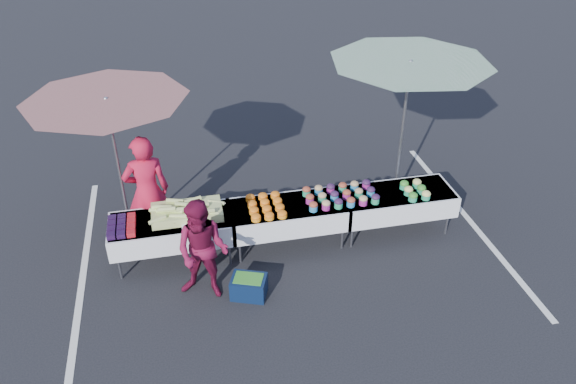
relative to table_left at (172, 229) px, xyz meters
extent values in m
plane|color=black|center=(1.80, 0.00, -0.58)|extent=(80.00, 80.00, 0.00)
cube|color=silver|center=(-1.40, 0.00, -0.58)|extent=(0.10, 5.00, 0.00)
cube|color=silver|center=(5.00, 0.00, -0.58)|extent=(0.10, 5.00, 0.00)
cube|color=white|center=(0.00, 0.00, 0.15)|extent=(1.80, 0.75, 0.04)
cube|color=white|center=(0.00, 0.00, -0.01)|extent=(1.86, 0.81, 0.36)
cylinder|color=slate|center=(-0.82, -0.29, -0.39)|extent=(0.04, 0.04, 0.39)
cylinder|color=slate|center=(-0.82, 0.29, -0.39)|extent=(0.04, 0.04, 0.39)
cylinder|color=slate|center=(0.82, -0.29, -0.39)|extent=(0.04, 0.04, 0.39)
cylinder|color=slate|center=(0.82, 0.29, -0.39)|extent=(0.04, 0.04, 0.39)
cube|color=white|center=(1.80, 0.00, 0.15)|extent=(1.80, 0.75, 0.04)
cube|color=white|center=(1.80, 0.00, -0.01)|extent=(1.86, 0.81, 0.36)
cylinder|color=slate|center=(0.98, -0.29, -0.39)|extent=(0.04, 0.04, 0.39)
cylinder|color=slate|center=(0.98, 0.29, -0.39)|extent=(0.04, 0.04, 0.39)
cylinder|color=slate|center=(2.62, -0.29, -0.39)|extent=(0.04, 0.04, 0.39)
cylinder|color=slate|center=(2.62, 0.29, -0.39)|extent=(0.04, 0.04, 0.39)
cube|color=white|center=(3.60, 0.00, 0.15)|extent=(1.80, 0.75, 0.04)
cube|color=white|center=(3.60, 0.00, -0.01)|extent=(1.86, 0.81, 0.36)
cylinder|color=slate|center=(2.78, -0.29, -0.39)|extent=(0.04, 0.04, 0.39)
cylinder|color=slate|center=(2.78, 0.29, -0.39)|extent=(0.04, 0.04, 0.39)
cylinder|color=slate|center=(4.42, -0.29, -0.39)|extent=(0.04, 0.04, 0.39)
cylinder|color=slate|center=(4.42, 0.29, -0.39)|extent=(0.04, 0.04, 0.39)
cube|color=black|center=(-0.85, -0.27, 0.21)|extent=(0.12, 0.12, 0.08)
cube|color=black|center=(-0.85, -0.13, 0.21)|extent=(0.12, 0.12, 0.08)
cube|color=black|center=(-0.85, 0.01, 0.21)|extent=(0.12, 0.12, 0.08)
cube|color=black|center=(-0.85, 0.15, 0.21)|extent=(0.12, 0.12, 0.08)
cube|color=black|center=(-0.71, -0.27, 0.21)|extent=(0.12, 0.12, 0.08)
cube|color=black|center=(-0.71, -0.13, 0.21)|extent=(0.12, 0.12, 0.08)
cube|color=black|center=(-0.71, 0.01, 0.21)|extent=(0.12, 0.12, 0.08)
cube|color=black|center=(-0.71, 0.15, 0.21)|extent=(0.12, 0.12, 0.08)
cube|color=#AC121B|center=(-0.57, -0.27, 0.21)|extent=(0.12, 0.12, 0.08)
cube|color=#AC121B|center=(-0.57, -0.13, 0.21)|extent=(0.12, 0.12, 0.08)
cube|color=#AC121B|center=(-0.57, 0.01, 0.21)|extent=(0.12, 0.12, 0.08)
cube|color=#AC121B|center=(-0.57, 0.15, 0.21)|extent=(0.12, 0.12, 0.08)
cube|color=#A2BC60|center=(0.25, 0.05, 0.24)|extent=(1.05, 0.55, 0.14)
cylinder|color=#A2BC60|center=(0.55, 0.20, 0.27)|extent=(0.27, 0.09, 0.10)
cylinder|color=#A2BC60|center=(-0.13, 0.10, 0.34)|extent=(0.27, 0.14, 0.07)
cylinder|color=#A2BC60|center=(0.36, -0.06, 0.38)|extent=(0.27, 0.14, 0.09)
cylinder|color=#A2BC60|center=(-0.17, 0.08, 0.28)|extent=(0.27, 0.15, 0.10)
cylinder|color=#A2BC60|center=(0.07, -0.01, 0.33)|extent=(0.27, 0.15, 0.08)
cylinder|color=#A2BC60|center=(0.21, 0.09, 0.36)|extent=(0.27, 0.10, 0.10)
cylinder|color=#A2BC60|center=(0.21, -0.03, 0.36)|extent=(0.27, 0.07, 0.08)
cylinder|color=#A2BC60|center=(0.12, -0.13, 0.31)|extent=(0.27, 0.14, 0.09)
cylinder|color=#A2BC60|center=(0.09, 0.25, 0.34)|extent=(0.27, 0.12, 0.08)
cylinder|color=#A2BC60|center=(0.71, 0.14, 0.29)|extent=(0.27, 0.16, 0.08)
cylinder|color=#A2BC60|center=(-0.06, 0.01, 0.34)|extent=(0.27, 0.11, 0.07)
cylinder|color=#A2BC60|center=(0.16, -0.18, 0.27)|extent=(0.27, 0.10, 0.07)
cylinder|color=#A2BC60|center=(0.36, 0.19, 0.35)|extent=(0.27, 0.12, 0.08)
cylinder|color=#A2BC60|center=(-0.18, -0.17, 0.31)|extent=(0.27, 0.15, 0.08)
cylinder|color=#A2BC60|center=(-0.09, 0.09, 0.36)|extent=(0.27, 0.10, 0.08)
cylinder|color=#A2BC60|center=(0.46, 0.00, 0.32)|extent=(0.27, 0.16, 0.10)
cylinder|color=#A2BC60|center=(-0.03, -0.02, 0.38)|extent=(0.27, 0.12, 0.09)
cylinder|color=#A2BC60|center=(0.52, -0.18, 0.37)|extent=(0.27, 0.09, 0.07)
cylinder|color=#A2BC60|center=(0.58, -0.15, 0.30)|extent=(0.27, 0.10, 0.09)
cylinder|color=#A2BC60|center=(0.50, -0.09, 0.28)|extent=(0.27, 0.12, 0.09)
cube|color=white|center=(0.30, -0.30, 0.19)|extent=(0.30, 0.25, 0.05)
cylinder|color=orange|center=(1.25, -0.28, 0.19)|extent=(0.15, 0.15, 0.05)
ellipsoid|color=#D7430C|center=(1.25, -0.28, 0.23)|extent=(0.15, 0.15, 0.08)
cylinder|color=orange|center=(1.25, -0.10, 0.19)|extent=(0.15, 0.15, 0.05)
ellipsoid|color=#D7430C|center=(1.25, -0.10, 0.23)|extent=(0.15, 0.15, 0.08)
cylinder|color=orange|center=(1.25, 0.08, 0.19)|extent=(0.15, 0.15, 0.05)
ellipsoid|color=#D7430C|center=(1.25, 0.08, 0.23)|extent=(0.15, 0.15, 0.08)
cylinder|color=orange|center=(1.25, 0.26, 0.19)|extent=(0.15, 0.15, 0.05)
ellipsoid|color=#D7430C|center=(1.25, 0.26, 0.23)|extent=(0.15, 0.15, 0.08)
cylinder|color=orange|center=(1.45, -0.28, 0.19)|extent=(0.15, 0.15, 0.05)
ellipsoid|color=#D7430C|center=(1.45, -0.28, 0.23)|extent=(0.15, 0.15, 0.08)
cylinder|color=orange|center=(1.45, -0.10, 0.19)|extent=(0.15, 0.15, 0.05)
ellipsoid|color=#D7430C|center=(1.45, -0.10, 0.23)|extent=(0.15, 0.15, 0.08)
cylinder|color=orange|center=(1.45, 0.08, 0.19)|extent=(0.15, 0.15, 0.05)
ellipsoid|color=#D7430C|center=(1.45, 0.08, 0.23)|extent=(0.15, 0.15, 0.08)
cylinder|color=orange|center=(1.45, 0.26, 0.19)|extent=(0.15, 0.15, 0.05)
ellipsoid|color=#D7430C|center=(1.45, 0.26, 0.23)|extent=(0.15, 0.15, 0.08)
cylinder|color=orange|center=(1.65, -0.28, 0.19)|extent=(0.15, 0.15, 0.05)
ellipsoid|color=#D7430C|center=(1.65, -0.28, 0.23)|extent=(0.15, 0.15, 0.08)
cylinder|color=orange|center=(1.65, -0.10, 0.19)|extent=(0.15, 0.15, 0.05)
ellipsoid|color=#D7430C|center=(1.65, -0.10, 0.23)|extent=(0.15, 0.15, 0.08)
cylinder|color=orange|center=(1.65, 0.08, 0.19)|extent=(0.15, 0.15, 0.05)
ellipsoid|color=#D7430C|center=(1.65, 0.08, 0.23)|extent=(0.15, 0.15, 0.08)
cylinder|color=orange|center=(1.65, 0.26, 0.19)|extent=(0.15, 0.15, 0.05)
ellipsoid|color=#D7430C|center=(1.65, 0.26, 0.23)|extent=(0.15, 0.15, 0.08)
cylinder|color=#2880BB|center=(2.15, -0.22, 0.22)|extent=(0.13, 0.13, 0.10)
ellipsoid|color=maroon|center=(2.15, -0.22, 0.28)|extent=(0.14, 0.14, 0.10)
cylinder|color=#972078|center=(2.15, 0.00, 0.22)|extent=(0.13, 0.13, 0.10)
ellipsoid|color=maroon|center=(2.15, 0.00, 0.28)|extent=(0.14, 0.14, 0.10)
cylinder|color=#259665|center=(2.15, 0.22, 0.22)|extent=(0.13, 0.13, 0.10)
ellipsoid|color=maroon|center=(2.15, 0.22, 0.28)|extent=(0.14, 0.14, 0.10)
cylinder|color=#972078|center=(2.35, -0.22, 0.22)|extent=(0.13, 0.13, 0.10)
ellipsoid|color=tan|center=(2.35, -0.22, 0.28)|extent=(0.14, 0.14, 0.10)
cylinder|color=#259665|center=(2.35, 0.00, 0.22)|extent=(0.13, 0.13, 0.10)
ellipsoid|color=tan|center=(2.35, 0.00, 0.28)|extent=(0.14, 0.14, 0.10)
cylinder|color=#2880BB|center=(2.35, 0.22, 0.22)|extent=(0.13, 0.13, 0.10)
ellipsoid|color=tan|center=(2.35, 0.22, 0.28)|extent=(0.14, 0.14, 0.10)
cylinder|color=#259665|center=(2.55, -0.22, 0.22)|extent=(0.13, 0.13, 0.10)
ellipsoid|color=#251332|center=(2.55, -0.22, 0.28)|extent=(0.14, 0.14, 0.10)
cylinder|color=#2880BB|center=(2.55, 0.00, 0.22)|extent=(0.13, 0.13, 0.10)
ellipsoid|color=#251332|center=(2.55, 0.00, 0.28)|extent=(0.14, 0.14, 0.10)
cylinder|color=#972078|center=(2.55, 0.22, 0.22)|extent=(0.13, 0.13, 0.10)
ellipsoid|color=#251332|center=(2.55, 0.22, 0.28)|extent=(0.14, 0.14, 0.10)
cylinder|color=#2880BB|center=(2.75, -0.22, 0.22)|extent=(0.13, 0.13, 0.10)
ellipsoid|color=maroon|center=(2.75, -0.22, 0.28)|extent=(0.14, 0.14, 0.10)
cylinder|color=#972078|center=(2.75, 0.00, 0.22)|extent=(0.13, 0.13, 0.10)
ellipsoid|color=maroon|center=(2.75, 0.00, 0.28)|extent=(0.14, 0.14, 0.10)
cylinder|color=#259665|center=(2.75, 0.22, 0.22)|extent=(0.13, 0.13, 0.10)
ellipsoid|color=maroon|center=(2.75, 0.22, 0.28)|extent=(0.14, 0.14, 0.10)
cylinder|color=#972078|center=(2.95, -0.22, 0.22)|extent=(0.13, 0.13, 0.10)
ellipsoid|color=tan|center=(2.95, -0.22, 0.28)|extent=(0.14, 0.14, 0.10)
cylinder|color=#259665|center=(2.95, 0.00, 0.22)|extent=(0.13, 0.13, 0.10)
ellipsoid|color=tan|center=(2.95, 0.00, 0.28)|extent=(0.14, 0.14, 0.10)
cylinder|color=#2880BB|center=(2.95, 0.22, 0.22)|extent=(0.13, 0.13, 0.10)
ellipsoid|color=tan|center=(2.95, 0.22, 0.28)|extent=(0.14, 0.14, 0.10)
cylinder|color=#259665|center=(3.15, -0.22, 0.22)|extent=(0.13, 0.13, 0.10)
ellipsoid|color=#251332|center=(3.15, -0.22, 0.28)|extent=(0.14, 0.14, 0.10)
cylinder|color=#2880BB|center=(3.15, 0.00, 0.22)|extent=(0.13, 0.13, 0.10)
ellipsoid|color=#251332|center=(3.15, 0.00, 0.28)|extent=(0.14, 0.14, 0.10)
cylinder|color=#972078|center=(3.15, 0.22, 0.22)|extent=(0.13, 0.13, 0.10)
ellipsoid|color=#251332|center=(3.15, 0.22, 0.28)|extent=(0.14, 0.14, 0.10)
cylinder|color=#259665|center=(3.75, -0.28, 0.21)|extent=(0.14, 0.14, 0.08)
ellipsoid|color=#34741F|center=(3.75, -0.28, 0.26)|extent=(0.14, 0.14, 0.11)
cylinder|color=#259665|center=(3.75, -0.10, 0.21)|extent=(0.14, 0.14, 0.08)
ellipsoid|color=#C0D15D|center=(3.75, -0.10, 0.26)|extent=(0.14, 0.14, 0.11)
cylinder|color=#259665|center=(3.75, 0.08, 0.21)|extent=(0.14, 0.14, 0.08)
ellipsoid|color=#34741F|center=(3.75, 0.08, 0.26)|extent=(0.14, 0.14, 0.11)
cylinder|color=#259665|center=(3.97, -0.28, 0.21)|extent=(0.14, 0.14, 0.08)
ellipsoid|color=#C0D15D|center=(3.97, -0.28, 0.26)|extent=(0.14, 0.14, 0.11)
cylinder|color=#259665|center=(3.97, -0.10, 0.21)|extent=(0.14, 0.14, 0.08)
ellipsoid|color=#34741F|center=(3.97, -0.10, 0.26)|extent=(0.14, 0.14, 0.11)
cylinder|color=#259665|center=(3.97, 0.08, 0.21)|extent=(0.14, 0.14, 0.08)
ellipsoid|color=#C0D15D|center=(3.97, 0.08, 0.26)|extent=(0.14, 0.14, 0.11)
imported|color=red|center=(-0.31, 0.55, 0.37)|extent=(0.75, 0.54, 1.90)
imported|color=maroon|center=(0.40, -0.89, 0.20)|extent=(0.94, 0.85, 1.57)
cylinder|color=black|center=(-0.70, 0.80, -0.54)|extent=(0.46, 0.46, 0.08)
cylinder|color=#B2B2B2|center=(-0.70, 0.80, 0.62)|extent=(0.05, 0.05, 2.41)
cone|color=#976E5B|center=(-0.70, 0.80, 1.67)|extent=(2.47, 2.47, 0.37)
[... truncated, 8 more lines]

